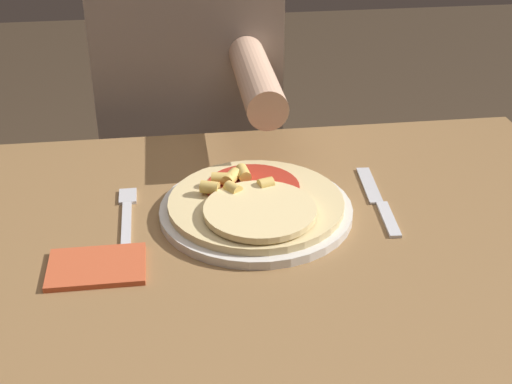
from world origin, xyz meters
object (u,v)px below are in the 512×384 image
object	(u,v)px
dining_table	(249,302)
pizza	(255,203)
knife	(378,201)
person_diner	(191,122)
plate	(256,211)
fork	(127,213)

from	to	relation	value
dining_table	pizza	distance (m)	0.17
pizza	knife	bearing A→B (deg)	4.27
pizza	person_diner	size ratio (longest dim) A/B	0.22
pizza	person_diner	world-z (taller)	person_diner
dining_table	knife	xyz separation A→B (m)	(0.22, 0.05, 0.14)
plate	fork	size ratio (longest dim) A/B	1.70
dining_table	fork	distance (m)	0.24
plate	knife	bearing A→B (deg)	2.83
plate	dining_table	bearing A→B (deg)	-111.48
knife	person_diner	size ratio (longest dim) A/B	0.18
fork	person_diner	xyz separation A→B (m)	(0.12, 0.50, -0.07)
fork	person_diner	bearing A→B (deg)	76.21
fork	knife	size ratio (longest dim) A/B	0.79
fork	knife	world-z (taller)	same
pizza	knife	size ratio (longest dim) A/B	1.23
pizza	fork	size ratio (longest dim) A/B	1.55
fork	plate	bearing A→B (deg)	-7.85
fork	knife	distance (m)	0.40
dining_table	plate	size ratio (longest dim) A/B	3.80
knife	person_diner	distance (m)	0.59
fork	person_diner	size ratio (longest dim) A/B	0.14
dining_table	plate	distance (m)	0.15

